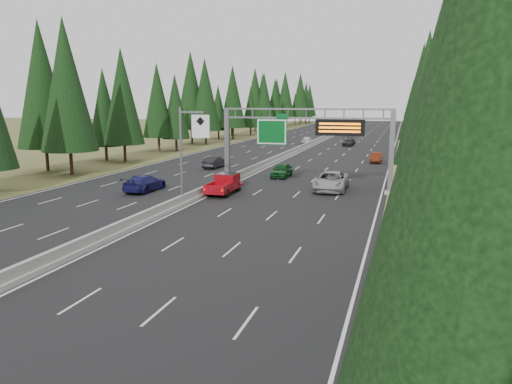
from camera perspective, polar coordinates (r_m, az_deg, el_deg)
road at (r=93.79m, az=5.93°, el=5.12°), size 32.00×260.00×0.08m
shoulder_right at (r=92.19m, az=16.90°, el=4.63°), size 3.60×260.00×0.06m
shoulder_left at (r=98.64m, az=-4.32°, el=5.40°), size 3.60×260.00×0.06m
median_barrier at (r=93.76m, az=5.94°, el=5.35°), size 0.70×260.00×0.85m
sign_gantry at (r=47.53m, az=6.45°, el=6.35°), size 16.75×0.98×7.80m
hov_sign_pole at (r=40.56m, az=-7.84°, el=4.86°), size 2.80×0.50×8.00m
tree_row_right at (r=83.78m, az=20.25°, el=10.28°), size 11.73×242.93×18.96m
tree_row_left at (r=93.55m, az=-8.27°, el=10.73°), size 12.42×243.64×18.42m
silver_minivan at (r=48.32m, az=8.60°, el=1.22°), size 2.96×6.39×1.77m
red_pickup at (r=46.51m, az=-3.48°, el=1.09°), size 1.96×5.48×1.78m
car_ahead_green at (r=56.27m, az=2.96°, el=2.50°), size 1.85×4.57×1.56m
car_ahead_dkred at (r=71.64m, az=13.60°, el=3.85°), size 1.56×4.20×1.37m
car_ahead_dkgrey at (r=97.41m, az=10.57°, el=5.62°), size 2.36×4.85×1.36m
car_ahead_white at (r=122.25m, az=10.47°, el=6.55°), size 2.39×4.87×1.33m
car_ahead_far at (r=146.73m, az=10.49°, el=7.20°), size 1.99×4.59×1.54m
car_onc_near at (r=64.10m, az=-4.77°, el=3.41°), size 1.75×4.54×1.48m
car_onc_blue at (r=48.57m, az=-12.61°, el=1.02°), size 2.26×5.48×1.59m
car_onc_white at (r=100.71m, az=5.83°, el=5.94°), size 2.15×4.57×1.51m
car_onc_far at (r=116.75m, az=1.61°, el=6.59°), size 2.78×5.53×1.50m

